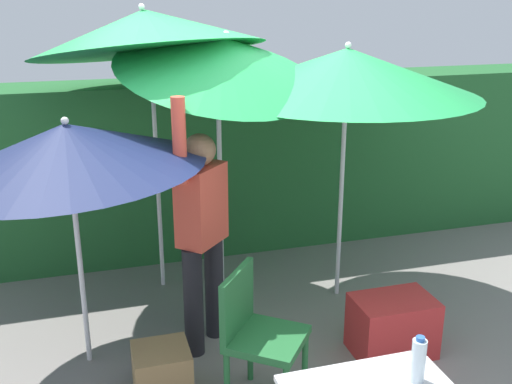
{
  "coord_description": "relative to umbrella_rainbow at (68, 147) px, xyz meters",
  "views": [
    {
      "loc": [
        -1.17,
        -3.7,
        2.5
      ],
      "look_at": [
        0.0,
        0.3,
        1.1
      ],
      "focal_mm": 42.15,
      "sensor_mm": 36.0,
      "label": 1
    }
  ],
  "objects": [
    {
      "name": "crate_cardboard",
      "position": [
        0.45,
        -0.51,
        -1.4
      ],
      "size": [
        0.36,
        0.34,
        0.32
      ],
      "primitive_type": "cube",
      "color": "#9E7A4C",
      "rests_on": "ground_plane"
    },
    {
      "name": "cooler_box",
      "position": [
        2.11,
        -0.51,
        -1.35
      ],
      "size": [
        0.57,
        0.39,
        0.43
      ],
      "primitive_type": "cube",
      "color": "red",
      "rests_on": "ground_plane"
    },
    {
      "name": "hedge_row",
      "position": [
        1.28,
        1.79,
        -0.72
      ],
      "size": [
        8.0,
        0.7,
        1.69
      ],
      "primitive_type": "cube",
      "color": "#23602D",
      "rests_on": "ground_plane"
    },
    {
      "name": "chair_plastic",
      "position": [
        1.02,
        -0.76,
        -1.05
      ],
      "size": [
        0.62,
        0.62,
        0.89
      ],
      "color": "#236633",
      "rests_on": "ground_plane"
    },
    {
      "name": "umbrella_yellow",
      "position": [
        2.09,
        0.43,
        0.34
      ],
      "size": [
        2.07,
        2.07,
        2.13
      ],
      "color": "silver",
      "rests_on": "ground_plane"
    },
    {
      "name": "person_vendor",
      "position": [
        0.84,
        -0.02,
        -0.63
      ],
      "size": [
        0.45,
        0.46,
        1.88
      ],
      "color": "black",
      "rests_on": "ground_plane"
    },
    {
      "name": "ground_plane",
      "position": [
        1.28,
        -0.16,
        -1.56
      ],
      "size": [
        24.0,
        24.0,
        0.0
      ],
      "primitive_type": "plane",
      "color": "gray"
    },
    {
      "name": "bottle_water",
      "position": [
        1.53,
        -1.75,
        -0.71
      ],
      "size": [
        0.07,
        0.07,
        0.24
      ],
      "color": "silver",
      "rests_on": "folding_table"
    },
    {
      "name": "umbrella_navy",
      "position": [
        0.64,
        1.01,
        0.64
      ],
      "size": [
        1.88,
        1.88,
        2.56
      ],
      "color": "silver",
      "rests_on": "ground_plane"
    },
    {
      "name": "umbrella_orange",
      "position": [
        1.1,
        0.41,
        0.49
      ],
      "size": [
        1.6,
        1.56,
        2.47
      ],
      "color": "silver",
      "rests_on": "ground_plane"
    },
    {
      "name": "umbrella_rainbow",
      "position": [
        0.0,
        0.0,
        0.0
      ],
      "size": [
        1.74,
        1.73,
        1.77
      ],
      "color": "silver",
      "rests_on": "ground_plane"
    }
  ]
}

